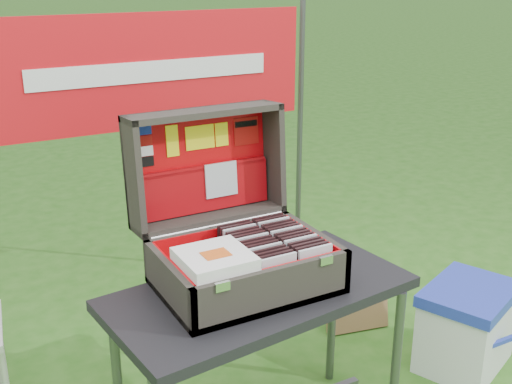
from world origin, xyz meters
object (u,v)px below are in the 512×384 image
table (259,369)px  suitcase (237,206)px  cardboard_box (356,297)px  cooler (466,327)px

table → suitcase: suitcase is taller
table → cardboard_box: (0.85, 0.51, -0.17)m
suitcase → cardboard_box: suitcase is taller
suitcase → cooler: suitcase is taller
table → cooler: bearing=-6.1°
suitcase → cooler: 1.38m
table → suitcase: (-0.04, 0.09, 0.64)m
table → suitcase: size_ratio=1.79×
table → suitcase: 0.64m
suitcase → cardboard_box: bearing=25.1°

